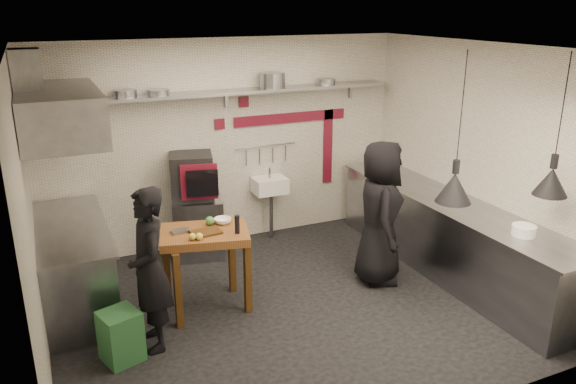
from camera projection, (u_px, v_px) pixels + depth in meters
name	position (u px, v px, depth m)	size (l,w,h in m)	color
floor	(291.00, 306.00, 6.27)	(5.00, 5.00, 0.00)	black
ceiling	(291.00, 48.00, 5.38)	(5.00, 5.00, 0.00)	beige
wall_back	(227.00, 143.00, 7.64)	(5.00, 0.04, 2.80)	silver
wall_front	(413.00, 270.00, 4.01)	(5.00, 0.04, 2.80)	silver
wall_left	(29.00, 224.00, 4.85)	(0.04, 4.20, 2.80)	silver
wall_right	(478.00, 161.00, 6.80)	(0.04, 4.20, 2.80)	silver
red_band_horiz	(291.00, 118.00, 7.90)	(1.70, 0.02, 0.14)	maroon
red_band_vert	(328.00, 147.00, 8.29)	(0.14, 0.02, 1.10)	maroon
red_tile_a	(244.00, 102.00, 7.54)	(0.14, 0.02, 0.14)	maroon
red_tile_b	(220.00, 124.00, 7.49)	(0.14, 0.02, 0.14)	maroon
back_shelf	(229.00, 92.00, 7.25)	(4.60, 0.34, 0.04)	gray
shelf_bracket_left	(74.00, 109.00, 6.67)	(0.04, 0.06, 0.24)	gray
shelf_bracket_mid	(226.00, 98.00, 7.41)	(0.04, 0.06, 0.24)	gray
shelf_bracket_right	(351.00, 90.00, 8.15)	(0.04, 0.06, 0.24)	gray
pan_far_left	(125.00, 93.00, 6.72)	(0.27, 0.27, 0.09)	gray
pan_mid_left	(158.00, 92.00, 6.88)	(0.27, 0.27, 0.07)	gray
stock_pot	(272.00, 80.00, 7.45)	(0.34, 0.34, 0.20)	gray
pan_right	(326.00, 82.00, 7.79)	(0.25, 0.25, 0.08)	gray
oven_stand	(198.00, 227.00, 7.44)	(0.64, 0.58, 0.80)	gray
combi_oven	(192.00, 176.00, 7.26)	(0.54, 0.50, 0.58)	black
oven_door	(199.00, 182.00, 7.01)	(0.46, 0.03, 0.46)	maroon
oven_glass	(202.00, 183.00, 6.96)	(0.39, 0.02, 0.34)	black
hand_sink	(270.00, 185.00, 7.89)	(0.46, 0.34, 0.22)	white
sink_tap	(270.00, 173.00, 7.84)	(0.03, 0.03, 0.14)	gray
sink_drain	(271.00, 215.00, 8.00)	(0.06, 0.06, 0.66)	gray
utensil_rail	(266.00, 146.00, 7.84)	(0.02, 0.02, 0.90)	gray
counter_right	(448.00, 237.00, 6.97)	(0.70, 3.80, 0.90)	gray
counter_right_top	(452.00, 202.00, 6.82)	(0.76, 3.90, 0.03)	gray
plate_stack	(524.00, 230.00, 5.79)	(0.24, 0.24, 0.11)	white
small_bowl_right	(522.00, 233.00, 5.80)	(0.18, 0.18, 0.05)	white
counter_left	(75.00, 267.00, 6.19)	(0.70, 1.90, 0.90)	gray
counter_left_top	(70.00, 228.00, 6.05)	(0.76, 2.00, 0.03)	gray
extractor_hood	(60.00, 114.00, 5.67)	(0.78, 1.60, 0.50)	gray
hood_duct	(27.00, 75.00, 5.45)	(0.28, 0.28, 0.50)	gray
green_bin	(121.00, 336.00, 5.26)	(0.34, 0.34, 0.50)	#265E31
prep_table	(206.00, 270.00, 6.09)	(0.92, 0.64, 0.92)	brown
cutting_board	(206.00, 232.00, 5.88)	(0.30, 0.21, 0.03)	#4A2D10
pepper_mill	(237.00, 224.00, 5.85)	(0.05, 0.05, 0.20)	black
lemon_a	(192.00, 237.00, 5.70)	(0.07, 0.07, 0.07)	yellow
lemon_b	(199.00, 236.00, 5.71)	(0.08, 0.08, 0.08)	yellow
veg_ball	(210.00, 221.00, 6.09)	(0.10, 0.10, 0.10)	#4C8C3F
steel_tray	(180.00, 231.00, 5.90)	(0.18, 0.12, 0.03)	gray
bowl	(223.00, 221.00, 6.14)	(0.19, 0.19, 0.06)	white
heat_lamp_near	(460.00, 129.00, 5.48)	(0.37, 0.37, 1.51)	black
heat_lamp_far	(560.00, 126.00, 5.32)	(0.33, 0.33, 1.39)	black
chef_left	(149.00, 270.00, 5.31)	(0.59, 0.39, 1.63)	black
chef_right	(380.00, 213.00, 6.61)	(0.85, 0.55, 1.73)	black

